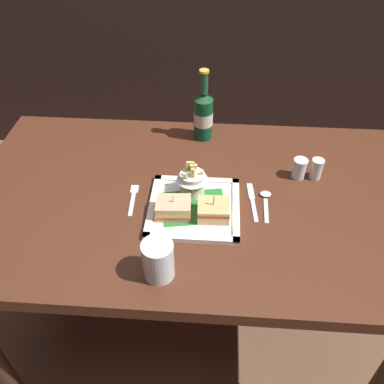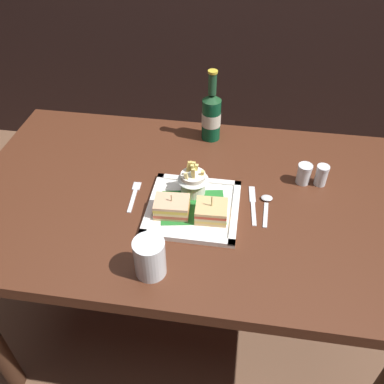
% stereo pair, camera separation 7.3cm
% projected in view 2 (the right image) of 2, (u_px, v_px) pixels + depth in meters
% --- Properties ---
extents(ground_plane, '(6.00, 6.00, 0.00)m').
position_uv_depth(ground_plane, '(191.00, 324.00, 1.75)').
color(ground_plane, brown).
extents(dining_table, '(1.38, 0.82, 0.74)m').
position_uv_depth(dining_table, '(191.00, 216.00, 1.32)').
color(dining_table, '#4B2617').
rests_on(dining_table, ground_plane).
extents(square_plate, '(0.26, 0.26, 0.02)m').
position_uv_depth(square_plate, '(193.00, 208.00, 1.21)').
color(square_plate, white).
rests_on(square_plate, dining_table).
extents(sandwich_half_left, '(0.10, 0.08, 0.07)m').
position_uv_depth(sandwich_half_left, '(172.00, 207.00, 1.17)').
color(sandwich_half_left, tan).
rests_on(sandwich_half_left, square_plate).
extents(sandwich_half_right, '(0.09, 0.08, 0.08)m').
position_uv_depth(sandwich_half_right, '(211.00, 211.00, 1.16)').
color(sandwich_half_right, tan).
rests_on(sandwich_half_right, square_plate).
extents(fries_cup, '(0.09, 0.09, 0.11)m').
position_uv_depth(fries_cup, '(193.00, 180.00, 1.22)').
color(fries_cup, silver).
rests_on(fries_cup, square_plate).
extents(beer_bottle, '(0.07, 0.07, 0.26)m').
position_uv_depth(beer_bottle, '(211.00, 115.00, 1.43)').
color(beer_bottle, '#0A4528').
rests_on(beer_bottle, dining_table).
extents(water_glass, '(0.08, 0.08, 0.11)m').
position_uv_depth(water_glass, '(150.00, 259.00, 1.01)').
color(water_glass, silver).
rests_on(water_glass, dining_table).
extents(fork, '(0.03, 0.14, 0.00)m').
position_uv_depth(fork, '(134.00, 195.00, 1.26)').
color(fork, silver).
rests_on(fork, dining_table).
extents(knife, '(0.03, 0.17, 0.00)m').
position_uv_depth(knife, '(253.00, 203.00, 1.23)').
color(knife, silver).
rests_on(knife, dining_table).
extents(spoon, '(0.03, 0.13, 0.01)m').
position_uv_depth(spoon, '(266.00, 202.00, 1.23)').
color(spoon, silver).
rests_on(spoon, dining_table).
extents(salt_shaker, '(0.05, 0.05, 0.07)m').
position_uv_depth(salt_shaker, '(304.00, 175.00, 1.29)').
color(salt_shaker, silver).
rests_on(salt_shaker, dining_table).
extents(pepper_shaker, '(0.04, 0.04, 0.07)m').
position_uv_depth(pepper_shaker, '(321.00, 176.00, 1.28)').
color(pepper_shaker, silver).
rests_on(pepper_shaker, dining_table).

